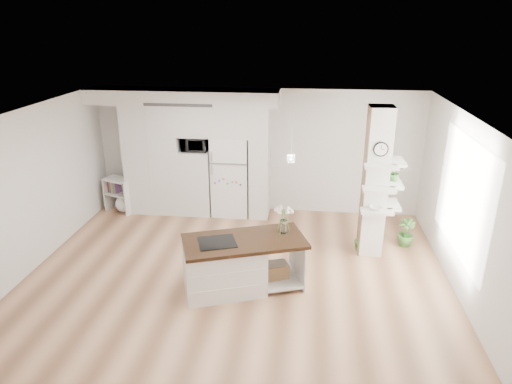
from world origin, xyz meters
TOP-DOWN VIEW (x-y plane):
  - floor at (0.00, 0.00)m, footprint 7.00×6.00m
  - room at (0.00, 0.00)m, footprint 7.04×6.04m
  - cabinet_wall at (-1.45, 2.67)m, footprint 4.00×0.71m
  - refrigerator at (-0.53, 2.68)m, footprint 0.78×0.69m
  - column at (2.38, 1.13)m, footprint 0.69×0.90m
  - window at (3.48, 0.30)m, footprint 0.00×2.40m
  - pendant_light at (1.70, 0.15)m, footprint 0.12×0.12m
  - kitchen_island at (-0.02, -0.32)m, footprint 2.07×1.48m
  - bookshelf at (-2.97, 2.49)m, footprint 0.73×0.57m
  - floor_plant_a at (2.14, 1.22)m, footprint 0.29×0.26m
  - floor_plant_b at (3.00, 1.53)m, footprint 0.39×0.39m
  - microwave at (-1.27, 2.62)m, footprint 0.54×0.37m
  - shelf_plant at (2.63, 1.30)m, footprint 0.27×0.23m
  - decor_bowl at (2.30, 0.90)m, footprint 0.22×0.22m

SIDE VIEW (x-z plane):
  - floor at x=0.00m, z-range -0.01..0.01m
  - floor_plant_a at x=2.14m, z-range 0.00..0.44m
  - floor_plant_b at x=3.00m, z-range 0.00..0.54m
  - bookshelf at x=-2.97m, z-range -0.05..0.71m
  - kitchen_island at x=-0.02m, z-range -0.26..1.15m
  - refrigerator at x=-0.53m, z-range 0.00..1.75m
  - decor_bowl at x=2.30m, z-range 0.98..1.03m
  - column at x=2.38m, z-range 0.00..2.70m
  - window at x=3.48m, z-range 0.30..2.70m
  - cabinet_wall at x=-1.45m, z-range 0.16..2.86m
  - shelf_plant at x=2.63m, z-range 1.38..1.67m
  - microwave at x=-1.27m, z-range 1.42..1.72m
  - room at x=0.00m, z-range 0.50..3.22m
  - pendant_light at x=1.70m, z-range 2.07..2.17m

